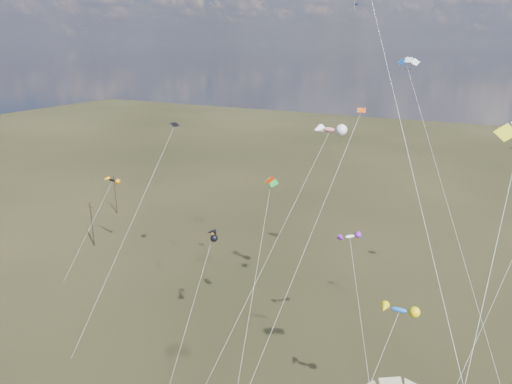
% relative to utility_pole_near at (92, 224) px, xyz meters
% --- Properties ---
extents(utility_pole_near, '(1.40, 0.20, 8.00)m').
position_rel_utility_pole_near_xyz_m(utility_pole_near, '(0.00, 0.00, 0.00)').
color(utility_pole_near, black).
rests_on(utility_pole_near, ground).
extents(utility_pole_far, '(1.40, 0.20, 8.00)m').
position_rel_utility_pole_near_xyz_m(utility_pole_far, '(-8.00, 14.00, 0.00)').
color(utility_pole_far, black).
rests_on(utility_pole_far, ground).
extents(diamond_navy_tall, '(19.74, 25.28, 41.42)m').
position_rel_utility_pole_near_xyz_m(diamond_navy_tall, '(48.96, -14.29, 31.35)').
color(diamond_navy_tall, '#091052').
rests_on(diamond_navy_tall, ground).
extents(diamond_black_mid, '(2.62, 19.30, 23.98)m').
position_rel_utility_pole_near_xyz_m(diamond_black_mid, '(22.06, -9.89, 13.29)').
color(diamond_black_mid, black).
rests_on(diamond_black_mid, ground).
extents(diamond_orange_center, '(5.74, 19.45, 27.78)m').
position_rel_utility_pole_near_xyz_m(diamond_orange_center, '(45.79, -14.80, 14.41)').
color(diamond_orange_center, '#E85113').
rests_on(diamond_orange_center, ground).
extents(parafoil_blue_white, '(16.94, 19.88, 32.52)m').
position_rel_utility_pole_near_xyz_m(parafoil_blue_white, '(49.68, 2.44, 27.59)').
color(parafoil_blue_white, '#1850B0').
rests_on(parafoil_blue_white, ground).
extents(parafoil_tricolor, '(3.46, 14.09, 20.97)m').
position_rel_utility_pole_near_xyz_m(parafoil_tricolor, '(39.59, -11.97, 16.21)').
color(parafoil_tricolor, yellow).
rests_on(parafoil_tricolor, ground).
extents(novelty_black_orange, '(3.70, 12.19, 13.26)m').
position_rel_utility_pole_near_xyz_m(novelty_black_orange, '(5.86, -0.16, 8.67)').
color(novelty_black_orange, black).
rests_on(novelty_black_orange, ground).
extents(novelty_orange_black, '(2.30, 10.65, 14.21)m').
position_rel_utility_pole_near_xyz_m(novelty_orange_black, '(33.33, -13.32, 9.57)').
color(novelty_orange_black, orange).
rests_on(novelty_orange_black, ground).
extents(novelty_white_purple, '(7.84, 12.37, 15.06)m').
position_rel_utility_pole_near_xyz_m(novelty_white_purple, '(47.38, -8.93, 10.45)').
color(novelty_white_purple, white).
rests_on(novelty_white_purple, ground).
extents(novelty_redwhite_stripe, '(8.07, 19.05, 25.38)m').
position_rel_utility_pole_near_xyz_m(novelty_redwhite_stripe, '(43.01, -4.28, 20.51)').
color(novelty_redwhite_stripe, red).
rests_on(novelty_redwhite_stripe, ground).
extents(novelty_blue_yellow, '(4.43, 9.49, 14.36)m').
position_rel_utility_pole_near_xyz_m(novelty_blue_yellow, '(54.31, -19.32, 9.71)').
color(novelty_blue_yellow, blue).
rests_on(novelty_blue_yellow, ground).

